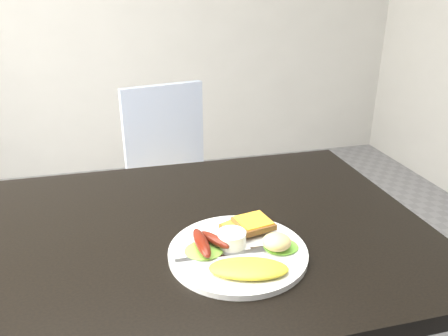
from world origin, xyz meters
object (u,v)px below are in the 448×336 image
object	(u,v)px
dining_chair	(172,194)
plate	(238,252)
person	(115,187)
dining_table	(174,237)

from	to	relation	value
dining_chair	plate	world-z (taller)	plate
plate	dining_chair	bearing A→B (deg)	91.64
person	plate	bearing A→B (deg)	129.22
dining_chair	person	xyz separation A→B (m)	(-0.22, -0.35, 0.22)
dining_chair	plate	bearing A→B (deg)	-101.87
dining_chair	person	world-z (taller)	person
dining_chair	plate	distance (m)	0.98
person	plate	distance (m)	0.64
dining_table	person	xyz separation A→B (m)	(-0.13, 0.45, -0.06)
dining_table	person	bearing A→B (deg)	106.12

